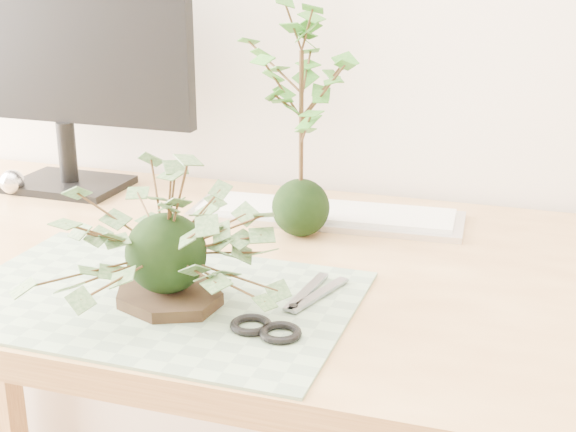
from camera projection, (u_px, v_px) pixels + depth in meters
The scene contains 9 objects.
desk at pixel (272, 315), 1.17m from camera, with size 1.60×0.70×0.74m.
cutting_mat at pixel (154, 298), 1.01m from camera, with size 0.50×0.33×0.00m, color slate.
stone_dish at pixel (168, 296), 1.00m from camera, with size 0.15×0.15×0.01m, color black.
ivy_kokedama at pixel (164, 217), 0.96m from camera, with size 0.29×0.29×0.20m.
maple_kokedama at pixel (301, 66), 1.15m from camera, with size 0.25×0.25×0.37m.
keyboard at pixel (326, 214), 1.31m from camera, with size 0.45×0.16×0.02m.
monitor at pixel (60, 47), 1.40m from camera, with size 0.50×0.15×0.44m.
foil_ball at pixel (12, 182), 1.43m from camera, with size 0.04×0.04×0.04m, color silver.
scissors at pixel (281, 321), 0.94m from camera, with size 0.10×0.20×0.01m.
Camera 1 is at (0.30, 0.23, 1.17)m, focal length 50.00 mm.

